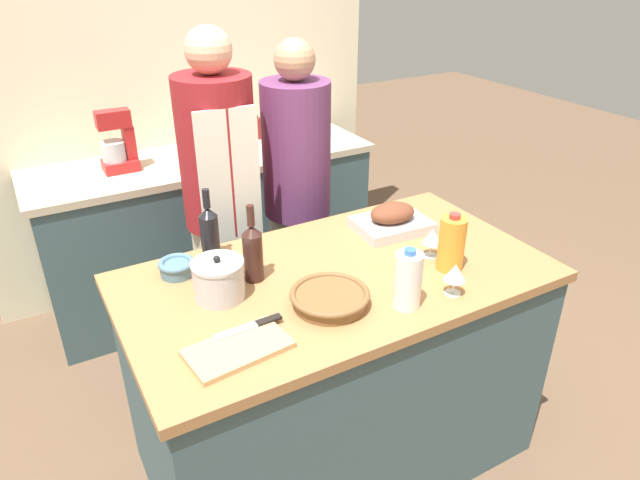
{
  "coord_description": "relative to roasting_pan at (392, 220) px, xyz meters",
  "views": [
    {
      "loc": [
        -0.95,
        -1.54,
        2.02
      ],
      "look_at": [
        0.0,
        0.13,
        1.0
      ],
      "focal_mm": 32.0,
      "sensor_mm": 36.0,
      "label": 1
    }
  ],
  "objects": [
    {
      "name": "ground_plane",
      "position": [
        -0.39,
        -0.19,
        -0.97
      ],
      "size": [
        12.0,
        12.0,
        0.0
      ],
      "primitive_type": "plane",
      "color": "brown"
    },
    {
      "name": "kitchen_island",
      "position": [
        -0.39,
        -0.19,
        -0.51
      ],
      "size": [
        1.57,
        0.87,
        0.92
      ],
      "color": "#3D565B",
      "rests_on": "ground_plane"
    },
    {
      "name": "back_counter",
      "position": [
        -0.39,
        1.28,
        -0.51
      ],
      "size": [
        1.95,
        0.6,
        0.92
      ],
      "color": "#3D565B",
      "rests_on": "ground_plane"
    },
    {
      "name": "back_wall",
      "position": [
        -0.39,
        1.63,
        0.31
      ],
      "size": [
        2.45,
        0.1,
        2.55
      ],
      "color": "beige",
      "rests_on": "ground_plane"
    },
    {
      "name": "roasting_pan",
      "position": [
        0.0,
        0.0,
        0.0
      ],
      "size": [
        0.32,
        0.25,
        0.12
      ],
      "color": "#BCBCC1",
      "rests_on": "kitchen_island"
    },
    {
      "name": "wicker_basket",
      "position": [
        -0.51,
        -0.36,
        -0.02
      ],
      "size": [
        0.27,
        0.27,
        0.05
      ],
      "color": "brown",
      "rests_on": "kitchen_island"
    },
    {
      "name": "cutting_board",
      "position": [
        -0.88,
        -0.43,
        -0.04
      ],
      "size": [
        0.32,
        0.21,
        0.02
      ],
      "color": "tan",
      "rests_on": "kitchen_island"
    },
    {
      "name": "stock_pot",
      "position": [
        -0.82,
        -0.13,
        0.02
      ],
      "size": [
        0.18,
        0.18,
        0.16
      ],
      "color": "#B7B7BC",
      "rests_on": "kitchen_island"
    },
    {
      "name": "mixing_bowl",
      "position": [
        -0.9,
        0.09,
        -0.01
      ],
      "size": [
        0.13,
        0.13,
        0.06
      ],
      "color": "slate",
      "rests_on": "kitchen_island"
    },
    {
      "name": "juice_jug",
      "position": [
        -0.0,
        -0.37,
        0.06
      ],
      "size": [
        0.1,
        0.1,
        0.22
      ],
      "color": "orange",
      "rests_on": "kitchen_island"
    },
    {
      "name": "milk_jug",
      "position": [
        -0.29,
        -0.49,
        0.05
      ],
      "size": [
        0.09,
        0.09,
        0.22
      ],
      "color": "white",
      "rests_on": "kitchen_island"
    },
    {
      "name": "wine_bottle_green",
      "position": [
        -0.67,
        -0.08,
        0.07
      ],
      "size": [
        0.07,
        0.07,
        0.29
      ],
      "color": "#381E19",
      "rests_on": "kitchen_island"
    },
    {
      "name": "wine_bottle_dark",
      "position": [
        -0.75,
        0.15,
        0.07
      ],
      "size": [
        0.07,
        0.07,
        0.29
      ],
      "color": "black",
      "rests_on": "kitchen_island"
    },
    {
      "name": "wine_glass_left",
      "position": [
        -0.11,
        -0.51,
        0.04
      ],
      "size": [
        0.08,
        0.08,
        0.12
      ],
      "color": "silver",
      "rests_on": "kitchen_island"
    },
    {
      "name": "wine_glass_right",
      "position": [
        -0.0,
        -0.26,
        0.04
      ],
      "size": [
        0.08,
        0.08,
        0.12
      ],
      "color": "silver",
      "rests_on": "kitchen_island"
    },
    {
      "name": "knife_chef",
      "position": [
        -0.8,
        -0.36,
        -0.02
      ],
      "size": [
        0.23,
        0.04,
        0.01
      ],
      "color": "#B7B7BC",
      "rests_on": "cutting_board"
    },
    {
      "name": "stand_mixer",
      "position": [
        -0.84,
        1.3,
        0.09
      ],
      "size": [
        0.18,
        0.14,
        0.32
      ],
      "color": "#B22323",
      "rests_on": "back_counter"
    },
    {
      "name": "condiment_bottle_tall",
      "position": [
        0.23,
        1.39,
        0.01
      ],
      "size": [
        0.05,
        0.05,
        0.14
      ],
      "color": "maroon",
      "rests_on": "back_counter"
    },
    {
      "name": "condiment_bottle_short",
      "position": [
        0.02,
        1.44,
        0.02
      ],
      "size": [
        0.07,
        0.07,
        0.14
      ],
      "color": "maroon",
      "rests_on": "back_counter"
    },
    {
      "name": "person_cook_aproned",
      "position": [
        -0.53,
        0.6,
        -0.02
      ],
      "size": [
        0.35,
        0.35,
        1.71
      ],
      "rotation": [
        0.0,
        0.0,
        -0.06
      ],
      "color": "beige",
      "rests_on": "ground_plane"
    },
    {
      "name": "person_cook_guest",
      "position": [
        -0.13,
        0.61,
        -0.06
      ],
      "size": [
        0.33,
        0.33,
        1.63
      ],
      "rotation": [
        0.0,
        0.0,
        -0.28
      ],
      "color": "beige",
      "rests_on": "ground_plane"
    }
  ]
}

